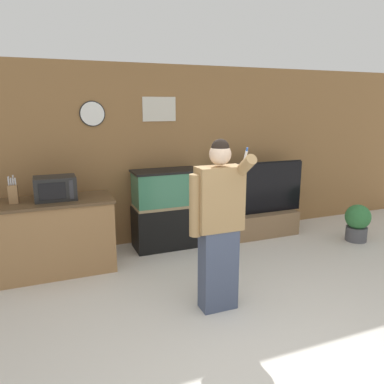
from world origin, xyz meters
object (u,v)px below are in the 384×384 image
Objects in this scene: counter_island at (56,236)px; knife_block at (13,193)px; microwave at (55,188)px; person_standing at (218,224)px; tv_on_stand at (260,215)px; aquarium_on_stand at (167,209)px; potted_plant at (357,222)px.

knife_block reaches higher than counter_island.
person_standing reaches higher than microwave.
microwave is 0.33× the size of tv_on_stand.
tv_on_stand is (3.05, 0.20, -0.12)m from counter_island.
person_standing is (1.43, -1.55, -0.16)m from microwave.
microwave is at bearing -0.82° from knife_block.
aquarium_on_stand reaches higher than counter_island.
microwave is at bearing 172.30° from potted_plant.
tv_on_stand is at bearing 3.67° from counter_island.
person_standing is at bearing -92.02° from aquarium_on_stand.
microwave is 0.28× the size of person_standing.
knife_block is 4.80m from potted_plant.
knife_block reaches higher than aquarium_on_stand.
knife_block is at bearing -172.08° from aquarium_on_stand.
knife_block is at bearing 179.18° from microwave.
potted_plant is (4.71, -0.58, -0.73)m from knife_block.
counter_island is at bearing -176.33° from tv_on_stand.
aquarium_on_stand is at bearing 10.95° from counter_island.
aquarium_on_stand is 1.53m from tv_on_stand.
microwave is 3.09m from tv_on_stand.
knife_block is at bearing 172.97° from potted_plant.
knife_block is at bearing -177.18° from tv_on_stand.
counter_island reaches higher than potted_plant.
tv_on_stand reaches higher than aquarium_on_stand.
aquarium_on_stand is 0.77× the size of tv_on_stand.
person_standing is at bearing -160.96° from potted_plant.
counter_island is 0.60m from microwave.
counter_island is at bearing -3.40° from knife_block.
person_standing is (1.47, -1.53, 0.44)m from counter_island.
counter_island is at bearing 172.61° from potted_plant.
tv_on_stand reaches higher than counter_island.
counter_island is 0.81× the size of person_standing.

